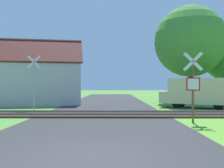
# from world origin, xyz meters

# --- Properties ---
(ground_plane) EXTENTS (160.00, 160.00, 0.00)m
(ground_plane) POSITION_xyz_m (0.00, 0.00, 0.00)
(ground_plane) COLOR #4C8433
(road_asphalt) EXTENTS (7.41, 80.00, 0.01)m
(road_asphalt) POSITION_xyz_m (0.00, 2.00, 0.00)
(road_asphalt) COLOR #2D2D30
(road_asphalt) RESTS_ON ground
(rail_track) EXTENTS (60.00, 2.60, 0.22)m
(rail_track) POSITION_xyz_m (0.00, 8.42, 0.06)
(rail_track) COLOR #422D1E
(rail_track) RESTS_ON ground
(stop_sign_near) EXTENTS (0.87, 0.19, 3.24)m
(stop_sign_near) POSITION_xyz_m (4.20, 5.48, 1.79)
(stop_sign_near) COLOR brown
(stop_sign_near) RESTS_ON ground
(crossing_sign_far) EXTENTS (0.87, 0.20, 3.73)m
(crossing_sign_far) POSITION_xyz_m (-4.72, 10.72, 2.14)
(crossing_sign_far) COLOR #9E9EA5
(crossing_sign_far) RESTS_ON ground
(house) EXTENTS (8.30, 6.95, 6.00)m
(house) POSITION_xyz_m (-6.13, 17.27, 2.05)
(house) COLOR #B7B7BC
(house) RESTS_ON ground
(tree_right) EXTENTS (6.96, 6.96, 9.52)m
(tree_right) POSITION_xyz_m (8.11, 18.74, 6.03)
(tree_right) COLOR #513823
(tree_right) RESTS_ON ground
(mail_truck) EXTENTS (5.21, 3.85, 2.24)m
(mail_truck) POSITION_xyz_m (6.82, 13.01, 1.24)
(mail_truck) COLOR beige
(mail_truck) RESTS_ON ground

